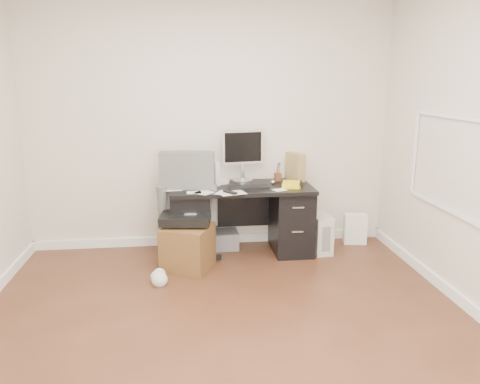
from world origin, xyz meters
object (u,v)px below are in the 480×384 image
object	(u,v)px
wicker_basket	(188,247)
keyboard	(249,187)
lcd_monitor	(243,155)
office_chair	(186,210)
desk	(241,218)
pc_tower	(319,233)

from	to	relation	value
wicker_basket	keyboard	bearing A→B (deg)	21.28
lcd_monitor	office_chair	bearing A→B (deg)	-152.34
office_chair	lcd_monitor	bearing A→B (deg)	42.82
lcd_monitor	keyboard	bearing A→B (deg)	-94.23
lcd_monitor	wicker_basket	size ratio (longest dim) A/B	1.33
desk	pc_tower	bearing A→B (deg)	-2.84
desk	office_chair	xyz separation A→B (m)	(-0.59, -0.24, 0.17)
office_chair	pc_tower	xyz separation A→B (m)	(1.45, 0.20, -0.36)
desk	keyboard	distance (m)	0.39
pc_tower	wicker_basket	bearing A→B (deg)	-171.05
keyboard	office_chair	bearing A→B (deg)	-171.16
desk	wicker_basket	world-z (taller)	desk
pc_tower	lcd_monitor	bearing A→B (deg)	158.63
lcd_monitor	office_chair	xyz separation A→B (m)	(-0.63, -0.46, -0.48)
office_chair	wicker_basket	world-z (taller)	office_chair
wicker_basket	office_chair	bearing A→B (deg)	93.02
desk	lcd_monitor	bearing A→B (deg)	79.72
lcd_monitor	pc_tower	world-z (taller)	lcd_monitor
lcd_monitor	pc_tower	size ratio (longest dim) A/B	1.40
lcd_monitor	office_chair	distance (m)	0.91
desk	wicker_basket	size ratio (longest dim) A/B	3.41
wicker_basket	lcd_monitor	bearing A→B (deg)	43.34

